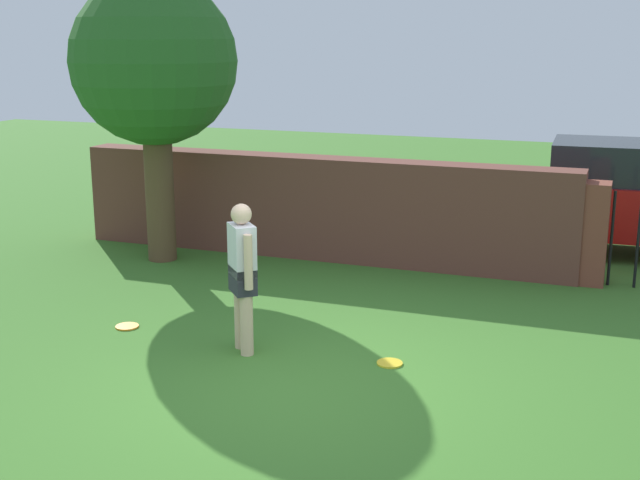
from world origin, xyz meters
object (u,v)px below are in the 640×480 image
object	(u,v)px
tree	(154,65)
car	(618,197)
frisbee_orange	(127,326)
frisbee_yellow	(390,363)
person	(243,271)

from	to	relation	value
tree	car	xyz separation A→B (m)	(6.39, 2.86, -2.03)
frisbee_orange	car	bearing A→B (deg)	47.26
car	frisbee_yellow	xyz separation A→B (m)	(-2.04, -5.65, -0.85)
car	frisbee_yellow	size ratio (longest dim) A/B	15.78
tree	frisbee_yellow	size ratio (longest dim) A/B	15.34
frisbee_orange	tree	bearing A→B (deg)	112.86
car	frisbee_orange	distance (m)	7.73
frisbee_orange	frisbee_yellow	bearing A→B (deg)	-0.19
car	frisbee_orange	size ratio (longest dim) A/B	15.78
person	frisbee_yellow	distance (m)	1.82
frisbee_yellow	tree	bearing A→B (deg)	147.31
frisbee_yellow	frisbee_orange	size ratio (longest dim) A/B	1.00
tree	person	bearing A→B (deg)	-47.04
frisbee_yellow	frisbee_orange	world-z (taller)	same
person	car	xyz separation A→B (m)	(3.61, 5.84, -0.04)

